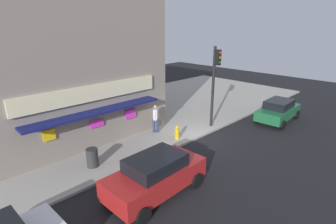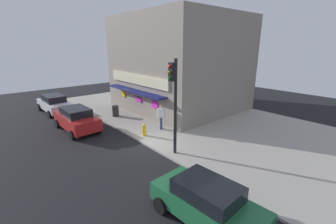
{
  "view_description": "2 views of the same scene",
  "coord_description": "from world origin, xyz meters",
  "px_view_note": "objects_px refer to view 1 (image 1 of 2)",
  "views": [
    {
      "loc": [
        -11.8,
        -9.26,
        6.72
      ],
      "look_at": [
        -1.03,
        1.72,
        1.56
      ],
      "focal_mm": 27.97,
      "sensor_mm": 36.0,
      "label": 1
    },
    {
      "loc": [
        10.7,
        -7.4,
        6.11
      ],
      "look_at": [
        -0.42,
        2.17,
        1.72
      ],
      "focal_mm": 24.11,
      "sensor_mm": 36.0,
      "label": 2
    }
  ],
  "objects_px": {
    "trash_can": "(92,158)",
    "parked_car_red": "(156,175)",
    "fire_hydrant": "(177,133)",
    "pedestrian": "(155,117)",
    "traffic_light": "(215,77)",
    "parked_car_green": "(278,110)"
  },
  "relations": [
    {
      "from": "trash_can",
      "to": "parked_car_red",
      "type": "relative_size",
      "value": 0.21
    },
    {
      "from": "fire_hydrant",
      "to": "pedestrian",
      "type": "height_order",
      "value": "pedestrian"
    },
    {
      "from": "trash_can",
      "to": "parked_car_red",
      "type": "bearing_deg",
      "value": -76.31
    },
    {
      "from": "traffic_light",
      "to": "trash_can",
      "type": "height_order",
      "value": "traffic_light"
    },
    {
      "from": "fire_hydrant",
      "to": "trash_can",
      "type": "height_order",
      "value": "trash_can"
    },
    {
      "from": "fire_hydrant",
      "to": "parked_car_red",
      "type": "relative_size",
      "value": 0.19
    },
    {
      "from": "traffic_light",
      "to": "fire_hydrant",
      "type": "xyz_separation_m",
      "value": [
        -3.24,
        0.22,
        -2.99
      ]
    },
    {
      "from": "traffic_light",
      "to": "trash_can",
      "type": "relative_size",
      "value": 5.72
    },
    {
      "from": "fire_hydrant",
      "to": "trash_can",
      "type": "relative_size",
      "value": 0.92
    },
    {
      "from": "fire_hydrant",
      "to": "parked_car_red",
      "type": "xyz_separation_m",
      "value": [
        -4.38,
        -2.96,
        0.33
      ]
    },
    {
      "from": "trash_can",
      "to": "fire_hydrant",
      "type": "bearing_deg",
      "value": -7.1
    },
    {
      "from": "traffic_light",
      "to": "parked_car_green",
      "type": "bearing_deg",
      "value": -29.04
    },
    {
      "from": "traffic_light",
      "to": "pedestrian",
      "type": "relative_size",
      "value": 2.9
    },
    {
      "from": "fire_hydrant",
      "to": "parked_car_green",
      "type": "relative_size",
      "value": 0.2
    },
    {
      "from": "parked_car_green",
      "to": "pedestrian",
      "type": "bearing_deg",
      "value": 151.11
    },
    {
      "from": "fire_hydrant",
      "to": "parked_car_red",
      "type": "bearing_deg",
      "value": -145.91
    },
    {
      "from": "parked_car_green",
      "to": "parked_car_red",
      "type": "bearing_deg",
      "value": -178.89
    },
    {
      "from": "fire_hydrant",
      "to": "parked_car_green",
      "type": "height_order",
      "value": "parked_car_green"
    },
    {
      "from": "trash_can",
      "to": "parked_car_green",
      "type": "height_order",
      "value": "parked_car_green"
    },
    {
      "from": "fire_hydrant",
      "to": "pedestrian",
      "type": "xyz_separation_m",
      "value": [
        -0.23,
        1.68,
        0.61
      ]
    },
    {
      "from": "trash_can",
      "to": "pedestrian",
      "type": "xyz_separation_m",
      "value": [
        5.03,
        1.03,
        0.56
      ]
    },
    {
      "from": "fire_hydrant",
      "to": "traffic_light",
      "type": "bearing_deg",
      "value": -3.83
    }
  ]
}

